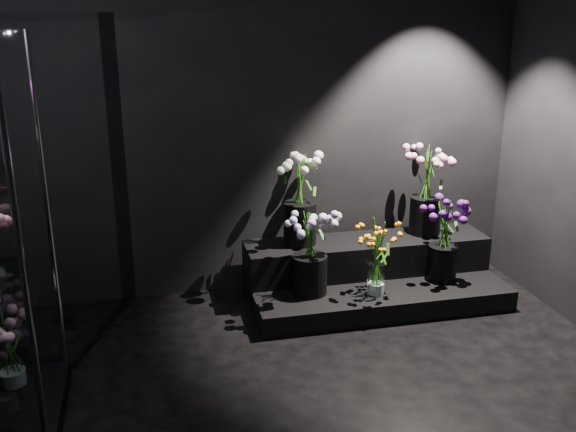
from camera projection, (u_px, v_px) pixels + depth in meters
name	position (u px, v px, depth m)	size (l,w,h in m)	color
wall_back	(264.00, 112.00, 4.77)	(4.00, 4.00, 0.00)	black
display_riser	(371.00, 274.00, 4.95)	(1.91, 0.85, 0.42)	black
bouquet_orange_bells	(377.00, 257.00, 4.57)	(0.34, 0.34, 0.55)	white
bouquet_lilac	(310.00, 247.00, 4.57)	(0.39, 0.39, 0.62)	black
bouquet_purple	(444.00, 234.00, 4.79)	(0.40, 0.40, 0.64)	black
bouquet_cream_roses	(300.00, 192.00, 4.77)	(0.53, 0.53, 0.69)	black
bouquet_pink_roses	(427.00, 184.00, 5.00)	(0.48, 0.48, 0.70)	black
bouquet_case_base_pink	(8.00, 346.00, 3.58)	(0.41, 0.41, 0.46)	white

